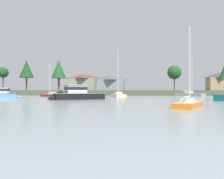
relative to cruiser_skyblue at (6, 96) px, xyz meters
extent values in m
cube|color=#4C563D|center=(32.41, 48.69, 0.33)|extent=(219.16, 44.59, 1.65)
cube|color=#669ECC|center=(-0.64, -0.08, -0.27)|extent=(6.51, 2.83, 1.54)
cone|color=#669ECC|center=(2.49, 0.30, -0.27)|extent=(1.98, 2.08, 1.89)
cube|color=black|center=(-0.64, -0.08, 0.47)|extent=(6.64, 2.93, 0.05)
cube|color=silver|center=(-0.38, -0.04, 1.11)|extent=(2.21, 1.91, 1.22)
cube|color=#19232D|center=(-0.38, -0.04, 1.23)|extent=(2.25, 1.94, 0.44)
cube|color=beige|center=(-0.38, -0.04, 1.75)|extent=(2.48, 2.20, 0.06)
cylinder|color=silver|center=(-0.38, -0.04, 2.24)|extent=(0.03, 0.03, 0.93)
cube|color=beige|center=(23.23, 9.77, -0.39)|extent=(4.17, 8.26, 1.21)
cube|color=#CCB78E|center=(23.23, 9.77, 0.23)|extent=(3.78, 7.74, 0.04)
cube|color=silver|center=(23.32, 9.39, 0.49)|extent=(1.88, 2.05, 0.48)
cylinder|color=silver|center=(23.08, 10.39, 5.65)|extent=(0.16, 0.16, 10.80)
cylinder|color=silver|center=(23.46, 8.85, 0.83)|extent=(0.88, 3.11, 0.13)
cylinder|color=silver|center=(23.46, 8.85, 0.88)|extent=(0.81, 2.81, 0.14)
cylinder|color=#999999|center=(22.70, 11.93, 5.63)|extent=(0.77, 3.10, 10.76)
cube|color=orange|center=(32.28, -24.70, -0.42)|extent=(4.26, 6.52, 0.86)
cube|color=#CCB78E|center=(32.28, -24.70, 0.03)|extent=(3.90, 6.09, 0.04)
cube|color=silver|center=(32.15, -24.99, 0.24)|extent=(1.64, 1.75, 0.38)
cylinder|color=silver|center=(32.49, -24.24, 3.89)|extent=(0.13, 0.13, 7.68)
cylinder|color=silver|center=(31.97, -25.40, 0.53)|extent=(1.13, 2.35, 0.10)
cylinder|color=silver|center=(31.97, -25.40, 0.58)|extent=(1.06, 2.14, 0.14)
cylinder|color=#999999|center=(33.01, -23.09, 3.87)|extent=(1.06, 2.33, 7.63)
cube|color=black|center=(16.89, -5.37, -0.24)|extent=(9.40, 7.41, 1.77)
cone|color=black|center=(13.01, -7.71, -0.24)|extent=(3.65, 3.76, 2.86)
cube|color=silver|center=(16.89, -5.37, 0.61)|extent=(9.62, 7.61, 0.05)
cube|color=silver|center=(16.35, -5.70, 1.38)|extent=(4.39, 4.04, 1.47)
cube|color=#19232D|center=(16.35, -5.70, 1.53)|extent=(4.48, 4.12, 0.53)
cube|color=beige|center=(16.35, -5.70, 2.14)|extent=(4.97, 4.61, 0.06)
cylinder|color=silver|center=(16.35, -5.70, 2.64)|extent=(0.03, 0.03, 0.94)
cube|color=gray|center=(42.34, 19.38, -0.37)|extent=(7.12, 7.47, 1.44)
cube|color=#CCB78E|center=(42.34, 19.38, 0.37)|extent=(6.60, 6.93, 0.04)
cube|color=silver|center=(42.06, 19.68, 0.64)|extent=(2.20, 2.23, 0.50)
cylinder|color=silver|center=(42.79, 18.89, 5.62)|extent=(0.17, 0.17, 10.46)
cylinder|color=silver|center=(41.67, 20.11, 0.98)|extent=(2.34, 2.52, 0.13)
cylinder|color=silver|center=(41.67, 20.11, 1.03)|extent=(2.12, 2.28, 0.14)
cylinder|color=#999999|center=(43.91, 17.68, 5.59)|extent=(2.26, 2.45, 10.41)
cube|color=maroon|center=(5.73, 11.90, -0.40)|extent=(6.63, 5.59, 1.05)
cube|color=#CCB78E|center=(5.73, 11.90, 0.14)|extent=(6.16, 5.17, 0.04)
cube|color=silver|center=(6.01, 11.70, 0.37)|extent=(1.93, 1.87, 0.41)
cylinder|color=silver|center=(5.29, 12.23, 4.17)|extent=(0.14, 0.14, 8.02)
cylinder|color=silver|center=(6.39, 11.41, 0.67)|extent=(2.27, 1.72, 0.11)
cylinder|color=silver|center=(6.39, 11.41, 0.72)|extent=(2.07, 1.58, 0.14)
cylinder|color=#999999|center=(4.19, 13.05, 4.15)|extent=(2.22, 1.65, 7.98)
sphere|color=orange|center=(25.71, -7.18, -0.41)|extent=(0.48, 0.48, 0.48)
torus|color=#333338|center=(25.71, -7.18, -0.13)|extent=(0.12, 0.12, 0.02)
cylinder|color=brown|center=(41.18, 37.94, 3.75)|extent=(0.40, 0.40, 5.18)
sphere|color=#235128|center=(41.18, 37.94, 7.43)|extent=(4.88, 4.88, 4.88)
cylinder|color=brown|center=(-1.96, 43.55, 5.00)|extent=(0.76, 0.76, 7.69)
cone|color=#235128|center=(-1.96, 43.55, 9.31)|extent=(5.68, 5.68, 6.94)
cylinder|color=brown|center=(-14.31, 42.21, 5.15)|extent=(0.56, 0.56, 7.99)
cone|color=#1E4723|center=(-14.31, 42.21, 9.38)|extent=(5.45, 5.45, 6.66)
cylinder|color=brown|center=(-22.53, 39.99, 4.08)|extent=(0.44, 0.44, 5.84)
sphere|color=#1E4723|center=(-22.53, 39.99, 7.89)|extent=(3.95, 3.95, 3.95)
cube|color=tan|center=(61.19, 53.67, 3.67)|extent=(8.01, 6.89, 5.04)
pyramid|color=#47474C|center=(61.19, 53.67, 7.23)|extent=(8.66, 7.45, 2.07)
cube|color=#9E998E|center=(6.08, 53.05, 3.62)|extent=(10.65, 9.64, 4.92)
pyramid|color=brown|center=(6.08, 53.05, 7.04)|extent=(11.50, 10.41, 1.92)
cube|color=gray|center=(18.40, 43.86, 3.11)|extent=(9.96, 8.14, 3.90)
pyramid|color=#565B66|center=(18.40, 43.86, 6.12)|extent=(10.75, 8.79, 2.13)
camera|label=1|loc=(26.78, -49.76, 1.23)|focal=39.52mm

